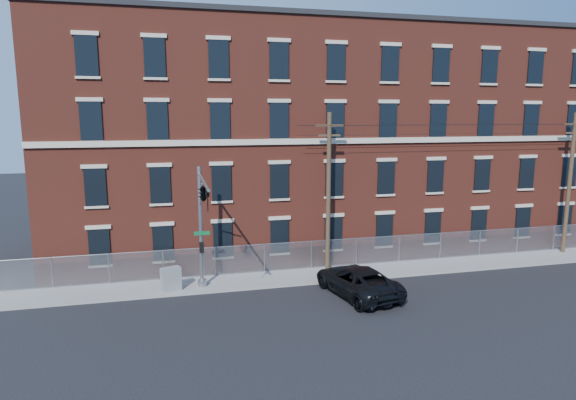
% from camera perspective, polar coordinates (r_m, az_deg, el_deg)
% --- Properties ---
extents(ground, '(140.00, 140.00, 0.00)m').
position_cam_1_polar(ground, '(26.38, 4.27, -12.35)').
color(ground, black).
rests_on(ground, ground).
extents(sidewalk, '(65.00, 3.00, 0.12)m').
position_cam_1_polar(sidewalk, '(35.77, 20.40, -6.85)').
color(sidewalk, gray).
rests_on(sidewalk, ground).
extents(mill_building, '(55.30, 14.32, 16.30)m').
position_cam_1_polar(mill_building, '(42.06, 14.23, 7.09)').
color(mill_building, maroon).
rests_on(mill_building, ground).
extents(chain_link_fence, '(59.06, 0.06, 1.85)m').
position_cam_1_polar(chain_link_fence, '(36.55, 19.36, -4.81)').
color(chain_link_fence, '#A5A8AD').
rests_on(chain_link_fence, ground).
extents(traffic_signal_mast, '(0.90, 6.75, 7.00)m').
position_cam_1_polar(traffic_signal_mast, '(25.85, -9.87, -0.47)').
color(traffic_signal_mast, '#9EA0A5').
rests_on(traffic_signal_mast, ground).
extents(utility_pole_near, '(1.80, 0.28, 10.00)m').
position_cam_1_polar(utility_pole_near, '(30.73, 4.72, 1.17)').
color(utility_pole_near, '#4F3B27').
rests_on(utility_pole_near, ground).
extents(utility_pole_mid, '(1.80, 0.28, 10.00)m').
position_cam_1_polar(utility_pole_mid, '(40.20, 29.87, 1.94)').
color(utility_pole_mid, '#4F3B27').
rests_on(utility_pole_mid, ground).
extents(overhead_wires, '(40.00, 0.62, 0.62)m').
position_cam_1_polar(overhead_wires, '(39.94, 30.34, 7.32)').
color(overhead_wires, black).
rests_on(overhead_wires, ground).
extents(pickup_truck, '(3.85, 6.35, 1.65)m').
position_cam_1_polar(pickup_truck, '(28.04, 8.03, -9.26)').
color(pickup_truck, black).
rests_on(pickup_truck, ground).
extents(utility_cabinet, '(1.19, 0.84, 1.35)m').
position_cam_1_polar(utility_cabinet, '(28.89, -13.43, -8.91)').
color(utility_cabinet, gray).
rests_on(utility_cabinet, sidewalk).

